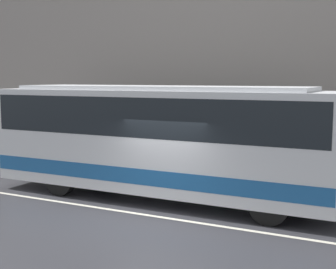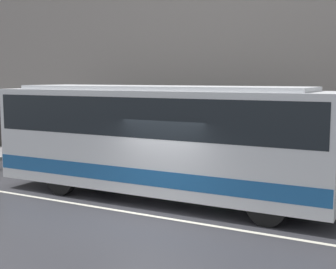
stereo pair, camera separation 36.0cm
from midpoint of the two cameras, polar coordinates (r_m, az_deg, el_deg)
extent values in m
plane|color=#333338|center=(12.55, -0.93, -9.95)|extent=(60.00, 60.00, 0.00)
cube|color=gray|center=(17.10, 7.68, -5.16)|extent=(60.00, 2.38, 0.16)
cube|color=gray|center=(18.17, 9.55, 14.87)|extent=(60.00, 0.30, 12.38)
cube|color=#2D2B28|center=(17.97, 9.08, -0.34)|extent=(60.00, 0.06, 2.80)
cube|color=beige|center=(12.55, -0.93, -9.93)|extent=(54.00, 0.14, 0.01)
cube|color=silver|center=(14.09, -0.36, -0.52)|extent=(10.59, 2.56, 2.94)
cube|color=#1E5999|center=(14.24, -0.36, -4.19)|extent=(10.54, 2.58, 0.45)
cube|color=black|center=(14.01, -0.36, 2.44)|extent=(10.27, 2.58, 1.12)
cube|color=silver|center=(13.97, -0.37, 5.70)|extent=(9.00, 2.18, 0.12)
cylinder|color=black|center=(11.95, 12.83, -8.49)|extent=(1.01, 0.28, 1.01)
cylinder|color=black|center=(14.05, 15.32, -6.24)|extent=(1.01, 0.28, 1.01)
cylinder|color=black|center=(15.04, -12.21, -5.29)|extent=(1.01, 0.28, 1.01)
cylinder|color=black|center=(16.76, -7.21, -3.93)|extent=(1.01, 0.28, 1.01)
cylinder|color=#1E5933|center=(16.89, 6.95, -2.60)|extent=(0.36, 0.36, 1.40)
sphere|color=tan|center=(16.77, 6.99, 0.19)|extent=(0.26, 0.26, 0.26)
camera|label=1|loc=(0.18, -89.26, 0.09)|focal=50.00mm
camera|label=2|loc=(0.18, 90.74, -0.09)|focal=50.00mm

